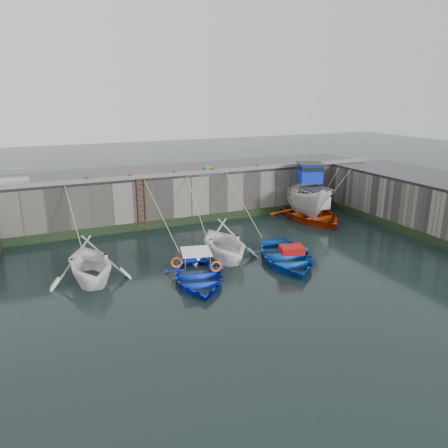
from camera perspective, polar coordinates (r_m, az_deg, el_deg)
name	(u,v)px	position (r m, az deg, el deg)	size (l,w,h in m)	color
ground	(245,288)	(18.99, 2.82, -8.35)	(120.00, 120.00, 0.00)	black
quay_back	(162,195)	(29.62, -8.13, 3.82)	(30.00, 5.00, 3.00)	slate
quay_right	(443,207)	(29.32, 26.64, 2.05)	(5.00, 15.00, 3.00)	slate
road_back	(161,171)	(29.31, -8.26, 6.83)	(30.00, 5.00, 0.16)	black
road_right	(446,181)	(29.01, 27.05, 5.06)	(5.00, 15.00, 0.16)	black
kerb_back	(171,174)	(27.06, -6.88, 6.44)	(30.00, 0.30, 0.20)	slate
algae_back	(174,222)	(27.58, -6.55, 0.22)	(30.00, 0.08, 0.50)	black
algae_right	(408,232)	(27.76, 22.95, -0.93)	(0.08, 15.00, 0.50)	black
ladder	(142,205)	(26.68, -10.70, 2.45)	(0.51, 0.08, 3.20)	#3F1E0F
boat_near_white	(91,280)	(20.59, -17.01, -7.04)	(3.85, 4.46, 2.35)	white
boat_near_white_rope	(79,249)	(24.75, -18.41, -3.12)	(0.04, 4.72, 3.10)	tan
boat_near_blue	(198,281)	(19.67, -3.43, -7.44)	(3.22, 4.51, 0.93)	#0D2ACD
boat_near_blue_rope	(163,244)	(24.53, -8.00, -2.57)	(0.04, 6.52, 3.10)	tan
boat_near_blacktrim	(224,258)	(22.22, -0.02, -4.49)	(3.81, 4.41, 2.32)	white
boat_near_blacktrim_rope	(193,233)	(26.11, -4.01, -1.24)	(0.04, 4.68, 3.10)	tan
boat_near_navy	(286,262)	(21.98, 8.10, -4.90)	(3.62, 5.07, 1.05)	#0C45BB
boat_near_navy_rope	(239,232)	(26.34, 2.01, -1.05)	(0.04, 6.18, 3.10)	tan
boat_far_white	(307,198)	(30.54, 10.73, 3.37)	(4.97, 7.47, 5.70)	silver
boat_far_orange	(310,213)	(29.56, 11.11, 1.45)	(4.57, 6.24, 4.26)	#E5420C
fish_crate	(208,169)	(28.40, -2.11, 7.16)	(0.56, 0.41, 0.32)	green
railing	(14,181)	(26.97, -25.72, 5.09)	(1.60, 1.05, 1.00)	#A5A8AD
bollard_a	(87,180)	(26.14, -17.50, 5.52)	(0.18, 0.18, 0.28)	#3F1E0F
bollard_b	(130,177)	(26.53, -12.13, 6.07)	(0.18, 0.18, 0.28)	#3F1E0F
bollard_c	(174,173)	(27.21, -6.54, 6.60)	(0.18, 0.18, 0.28)	#3F1E0F
bollard_d	(213,170)	(28.09, -1.45, 7.02)	(0.18, 0.18, 0.28)	#3F1E0F
bollard_e	(257,167)	(29.45, 4.35, 7.43)	(0.18, 0.18, 0.28)	#3F1E0F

